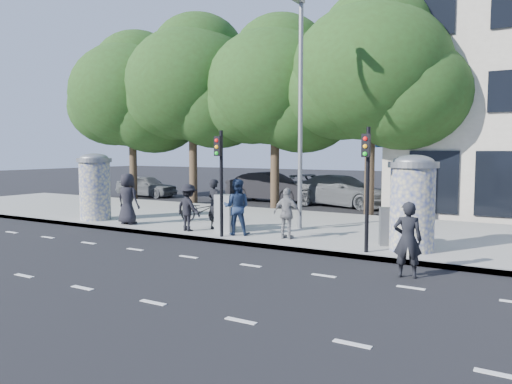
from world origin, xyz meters
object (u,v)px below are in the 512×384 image
Objects in this scene: ped_b at (215,204)px; bicycle at (202,210)px; ped_d at (188,207)px; cabinet_right at (389,227)px; ped_a at (128,199)px; ad_column_left at (95,185)px; ped_c at (237,207)px; man_road at (408,240)px; traffic_pole_far at (367,176)px; street_lamp at (300,96)px; ad_column_right at (412,201)px; traffic_pole_near at (220,172)px; car_right at (342,191)px; car_mid at (270,187)px; ped_e at (287,213)px; car_left at (146,186)px; cabinet_left at (225,213)px.

bicycle is at bearing -19.23° from ped_b.
ped_d reaches higher than cabinet_right.
ped_a is 2.81m from bicycle.
ad_column_left reaches higher than bicycle.
bicycle is (2.02, 1.89, -0.51)m from ped_a.
ped_c reaches higher than man_road.
bicycle is at bearing -54.35° from ped_d.
street_lamp is at bearing 140.12° from traffic_pole_far.
traffic_pole_near is (-5.80, -0.91, 0.69)m from ad_column_right.
ped_b reaches higher than car_right.
traffic_pole_near is 2.10× the size of ped_d.
traffic_pole_near is 5.44m from cabinet_right.
ped_d is 11.73m from car_mid.
ped_d is at bearing -27.30° from man_road.
ped_a is (2.05, -0.25, -0.43)m from ad_column_left.
ped_e is (3.63, 0.37, -0.01)m from ped_d.
ped_b is 3.05m from ped_e.
car_mid is at bearing 109.53° from cabinet_right.
cabinet_right is at bearing 167.31° from ped_c.
car_right is at bearing -93.89° from car_mid.
traffic_pole_far is 9.43m from ped_a.
car_right is at bearing 114.01° from traffic_pole_far.
ped_a is (-5.95, -2.39, -3.69)m from street_lamp.
street_lamp is 7.39m from ped_a.
car_right is at bearing -112.36° from ped_a.
ped_a is at bearing -20.04° from ped_c.
bicycle is 1.53× the size of cabinet_right.
ped_a is at bearing -144.46° from car_left.
car_left is at bearing -45.17° from man_road.
ad_column_right is 2.08× the size of cabinet_left.
cabinet_left is at bearing 1.66° from ad_column_left.
cabinet_left is 0.25× the size of car_mid.
ped_a is 6.55m from ped_e.
ped_c is at bearing 67.98° from traffic_pole_near.
car_mid is (-2.19, 9.37, 0.23)m from bicycle.
ped_a is 2.92m from ped_d.
cabinet_left is at bearing -133.19° from street_lamp.
ad_column_left reaches higher than car_right.
bicycle is (-7.34, 2.35, -1.63)m from traffic_pole_far.
car_left reaches higher than bicycle.
car_mid is at bearing -90.77° from ped_a.
car_right is (-5.15, 11.57, -1.42)m from traffic_pole_far.
man_road is at bearing -13.72° from traffic_pole_near.
cabinet_left is (-6.73, 2.42, -0.09)m from man_road.
ped_d reaches higher than car_right.
ped_c reaches higher than car_right.
car_left is at bearing 34.36° from bicycle.
man_road is (6.30, -1.54, -1.35)m from traffic_pole_near.
ped_b is (5.56, 0.42, -0.50)m from ad_column_left.
car_right reaches higher than cabinet_left.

